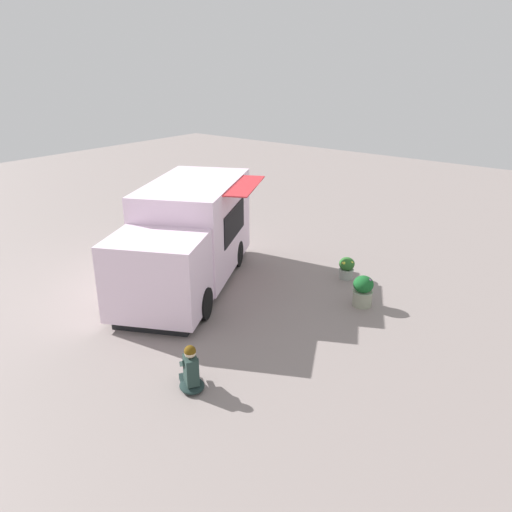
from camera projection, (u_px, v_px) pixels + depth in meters
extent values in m
plane|color=gray|center=(206.00, 274.00, 13.85)|extent=(40.00, 40.00, 0.00)
cube|color=white|center=(195.00, 225.00, 13.45)|extent=(4.37, 3.63, 2.33)
cube|color=white|center=(158.00, 275.00, 11.07)|extent=(2.38, 2.57, 1.73)
cube|color=black|center=(142.00, 277.00, 10.23)|extent=(0.80, 1.54, 0.66)
cube|color=black|center=(234.00, 222.00, 13.20)|extent=(1.88, 0.97, 0.82)
cube|color=red|center=(245.00, 186.00, 12.79)|extent=(2.31, 1.57, 0.03)
cube|color=black|center=(188.00, 281.00, 13.16)|extent=(5.39, 3.86, 0.20)
cylinder|color=black|center=(124.00, 296.00, 11.70)|extent=(0.76, 0.53, 0.73)
cylinder|color=black|center=(204.00, 303.00, 11.35)|extent=(0.76, 0.53, 0.73)
cylinder|color=black|center=(172.00, 249.00, 14.61)|extent=(0.76, 0.53, 0.73)
cylinder|color=black|center=(237.00, 253.00, 14.26)|extent=(0.76, 0.53, 0.73)
ellipsoid|color=#192A28|center=(192.00, 386.00, 8.99)|extent=(0.65, 0.67, 0.14)
cube|color=#192A28|center=(195.00, 379.00, 9.20)|extent=(0.28, 0.36, 0.11)
cube|color=#192A28|center=(184.00, 381.00, 9.14)|extent=(0.28, 0.36, 0.11)
cube|color=#233833|center=(191.00, 370.00, 8.87)|extent=(0.36, 0.40, 0.52)
sphere|color=beige|center=(190.00, 352.00, 8.74)|extent=(0.20, 0.20, 0.20)
sphere|color=#583D0C|center=(190.00, 351.00, 8.73)|extent=(0.21, 0.21, 0.21)
cube|color=#233833|center=(195.00, 361.00, 9.00)|extent=(0.26, 0.34, 0.27)
cube|color=#233833|center=(183.00, 363.00, 8.93)|extent=(0.26, 0.34, 0.27)
cylinder|color=tan|center=(187.00, 361.00, 9.14)|extent=(0.30, 0.40, 0.09)
cube|color=#6D9E4B|center=(187.00, 360.00, 9.14)|extent=(0.23, 0.32, 0.02)
cylinder|color=#939D92|center=(346.00, 274.00, 13.52)|extent=(0.37, 0.37, 0.26)
torus|color=#9AA497|center=(346.00, 270.00, 13.48)|extent=(0.40, 0.40, 0.04)
ellipsoid|color=#2B6729|center=(347.00, 264.00, 13.42)|extent=(0.41, 0.41, 0.35)
sphere|color=yellow|center=(344.00, 263.00, 13.27)|extent=(0.09, 0.09, 0.09)
sphere|color=yellow|center=(351.00, 262.00, 13.28)|extent=(0.07, 0.07, 0.07)
sphere|color=#DCCF4E|center=(343.00, 263.00, 13.30)|extent=(0.07, 0.07, 0.07)
sphere|color=#F4EC44|center=(352.00, 263.00, 13.29)|extent=(0.07, 0.07, 0.07)
cylinder|color=#919D8F|center=(200.00, 211.00, 18.93)|extent=(0.45, 0.45, 0.34)
torus|color=#979988|center=(199.00, 207.00, 18.87)|extent=(0.48, 0.48, 0.04)
ellipsoid|color=#488A48|center=(199.00, 202.00, 18.79)|extent=(0.53, 0.53, 0.45)
sphere|color=#DF154D|center=(193.00, 201.00, 18.75)|extent=(0.06, 0.06, 0.06)
sphere|color=#C8144A|center=(193.00, 200.00, 18.73)|extent=(0.09, 0.09, 0.09)
sphere|color=#CC2244|center=(199.00, 198.00, 18.97)|extent=(0.06, 0.06, 0.06)
sphere|color=red|center=(204.00, 198.00, 18.83)|extent=(0.08, 0.08, 0.08)
sphere|color=#C2183B|center=(200.00, 200.00, 18.59)|extent=(0.07, 0.07, 0.07)
sphere|color=red|center=(195.00, 199.00, 18.88)|extent=(0.06, 0.06, 0.06)
cylinder|color=gray|center=(362.00, 298.00, 12.00)|extent=(0.45, 0.45, 0.37)
torus|color=gray|center=(363.00, 292.00, 11.94)|extent=(0.48, 0.48, 0.04)
ellipsoid|color=#185D26|center=(363.00, 284.00, 11.87)|extent=(0.48, 0.48, 0.40)
sphere|color=#AF41B3|center=(355.00, 282.00, 11.88)|extent=(0.06, 0.06, 0.06)
sphere|color=#9E51B3|center=(357.00, 280.00, 12.01)|extent=(0.06, 0.06, 0.06)
sphere|color=purple|center=(360.00, 277.00, 11.95)|extent=(0.05, 0.05, 0.05)
sphere|color=#A650AB|center=(370.00, 281.00, 11.75)|extent=(0.08, 0.08, 0.08)
sphere|color=#9850B3|center=(367.00, 279.00, 11.97)|extent=(0.08, 0.08, 0.08)
sphere|color=#9854A4|center=(357.00, 285.00, 11.75)|extent=(0.05, 0.05, 0.05)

